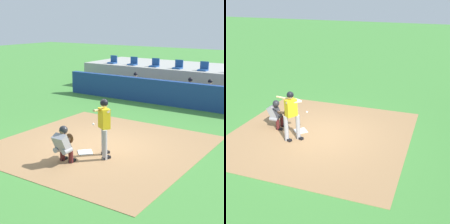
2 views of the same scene
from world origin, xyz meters
The scene contains 5 objects.
ground_plane centered at (0.00, 0.00, 0.00)m, with size 80.00×80.00×0.00m, color #428438.
dirt_infield centered at (0.00, 0.00, 0.01)m, with size 6.40×6.40×0.01m, color #9E754C.
home_plate centered at (0.00, -0.80, 0.02)m, with size 0.44×0.44×0.02m, color white.
batter_at_plate centered at (0.69, -0.75, 1.04)m, with size 0.55×0.90×1.80m.
catcher_crouched centered at (-0.01, -1.76, 0.61)m, with size 0.48×1.67×1.13m.
Camera 2 is at (9.19, 4.02, 5.00)m, focal length 48.65 mm.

